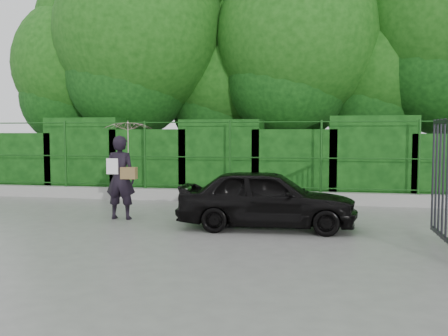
# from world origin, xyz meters

# --- Properties ---
(ground) EXTENTS (80.00, 80.00, 0.00)m
(ground) POSITION_xyz_m (0.00, 0.00, 0.00)
(ground) COLOR gray
(kerb) EXTENTS (14.00, 0.25, 0.30)m
(kerb) POSITION_xyz_m (0.00, 4.50, 0.15)
(kerb) COLOR #9E9E99
(kerb) RESTS_ON ground
(fence) EXTENTS (14.13, 0.06, 1.80)m
(fence) POSITION_xyz_m (0.22, 4.50, 1.20)
(fence) COLOR #134212
(fence) RESTS_ON kerb
(hedge) EXTENTS (14.20, 1.20, 2.21)m
(hedge) POSITION_xyz_m (-0.01, 5.50, 1.00)
(hedge) COLOR black
(hedge) RESTS_ON ground
(trees) EXTENTS (17.10, 6.15, 8.08)m
(trees) POSITION_xyz_m (1.14, 7.74, 4.62)
(trees) COLOR black
(trees) RESTS_ON ground
(woman) EXTENTS (0.96, 0.98, 2.04)m
(woman) POSITION_xyz_m (-1.24, 1.54, 1.34)
(woman) COLOR black
(woman) RESTS_ON ground
(car) EXTENTS (3.33, 1.44, 1.12)m
(car) POSITION_xyz_m (1.73, 1.09, 0.56)
(car) COLOR black
(car) RESTS_ON ground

